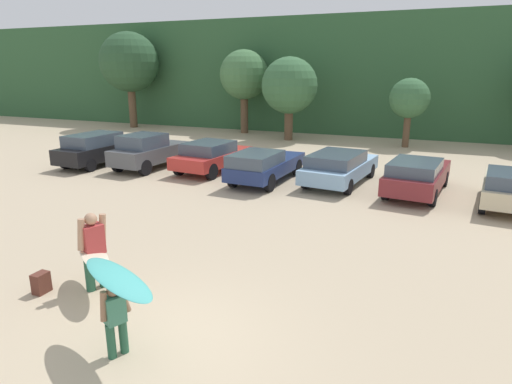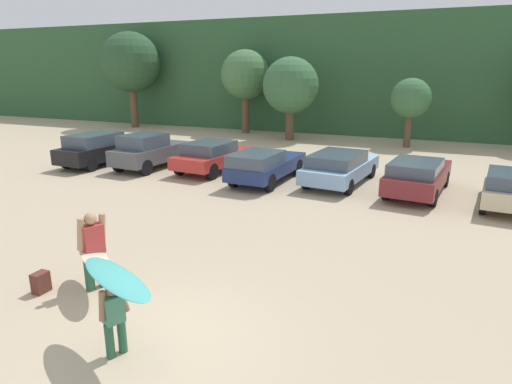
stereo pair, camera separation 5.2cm
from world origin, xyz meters
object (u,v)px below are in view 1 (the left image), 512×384
Objects in this scene: parked_car_maroon at (417,175)px; person_child at (115,316)px; parked_car_red at (212,155)px; parked_car_navy at (264,165)px; parked_car_black at (99,148)px; person_adult at (94,247)px; backpack_dropped at (41,283)px; surfboard_cream at (94,254)px; parked_car_sky_blue at (339,166)px; parked_car_dark_gray at (148,151)px; surfboard_teal at (117,278)px.

parked_car_maroon is 3.79× the size of person_child.
parked_car_navy is at bearing -102.40° from parked_car_red.
person_adult is (9.02, -10.21, 0.15)m from parked_car_black.
person_adult is at bearing 32.76° from backpack_dropped.
parked_car_navy is (8.92, -0.15, -0.06)m from parked_car_black.
parked_car_navy reaches higher than person_child.
person_child reaches higher than backpack_dropped.
surfboard_cream is at bearing -16.59° from person_child.
parked_car_black reaches higher than backpack_dropped.
parked_car_sky_blue reaches higher than person_child.
parked_car_black is 3.67× the size of person_child.
surfboard_cream is at bearing -176.35° from parked_car_navy.
parked_car_dark_gray is 9.23× the size of backpack_dropped.
person_adult reaches higher than backpack_dropped.
parked_car_navy reaches higher than parked_car_maroon.
person_adult reaches higher than parked_car_navy.
parked_car_sky_blue is at bearing -84.13° from parked_car_black.
parked_car_sky_blue is 2.86× the size of person_adult.
person_child is at bearing -142.41° from parked_car_dark_gray.
parked_car_red is 0.94× the size of parked_car_navy.
parked_car_maroon is (9.01, -0.35, -0.02)m from parked_car_red.
parked_car_black is at bearing -21.14° from surfboard_teal.
parked_car_maroon is at bearing -86.45° from parked_car_black.
parked_car_red reaches higher than person_child.
parked_car_dark_gray reaches higher than parked_car_black.
backpack_dropped is at bearing 177.97° from parked_car_navy.
person_adult is 3.84× the size of backpack_dropped.
surfboard_teal is (1.93, -1.52, 0.53)m from surfboard_cream.
parked_car_red reaches higher than surfboard_cream.
parked_car_navy is at bearing -89.16° from parked_car_black.
person_adult is (-2.85, -11.05, 0.24)m from parked_car_sky_blue.
parked_car_sky_blue is (9.03, 0.66, -0.13)m from parked_car_dark_gray.
parked_car_red is at bearing -34.61° from surfboard_cream.
backpack_dropped is (-0.86, -10.68, -0.53)m from parked_car_navy.
parked_car_dark_gray is 0.93× the size of parked_car_red.
person_child is at bearing -177.32° from parked_car_sky_blue.
parked_car_maroon is at bearing -90.65° from parked_car_sky_blue.
parked_car_dark_gray is 14.55m from surfboard_teal.
backpack_dropped is at bearing 168.54° from parked_car_sky_blue.
surfboard_teal is at bearing -167.15° from parked_car_navy.
parked_car_sky_blue is 2.30× the size of surfboard_teal.
parked_car_maroon reaches higher than surfboard_cream.
parked_car_red is 3.14m from parked_car_navy.
parked_car_navy is 6.05m from parked_car_maroon.
parked_car_dark_gray is at bearing -32.33° from person_child.
person_adult reaches higher than parked_car_black.
parked_car_navy is 10.72m from backpack_dropped.
parked_car_dark_gray is 12.20m from backpack_dropped.
parked_car_black is 16.21m from person_child.
person_child is (10.99, -11.91, -0.09)m from parked_car_black.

